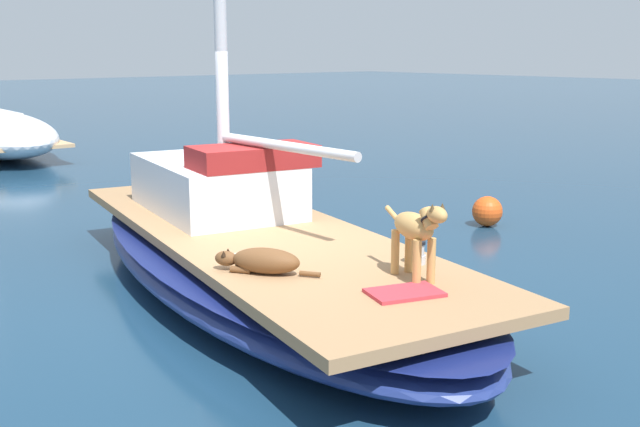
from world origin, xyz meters
TOP-DOWN VIEW (x-y plane):
  - ground_plane at (0.00, 0.00)m, footprint 120.00×120.00m
  - sailboat_main at (0.00, 0.00)m, footprint 3.93×7.60m
  - cabin_house at (0.24, 1.09)m, footprint 1.82×2.47m
  - dog_brown at (-0.88, -1.27)m, footprint 0.58×0.85m
  - dog_tan at (-0.04, -2.25)m, footprint 0.39×0.92m
  - deck_winch at (0.33, -1.93)m, footprint 0.16×0.16m
  - coiled_rope at (-0.75, -0.86)m, footprint 0.32×0.32m
  - deck_towel at (-0.39, -2.46)m, footprint 0.65×0.52m
  - mooring_buoy at (4.33, 0.30)m, footprint 0.44×0.44m

SIDE VIEW (x-z plane):
  - ground_plane at x=0.00m, z-range 0.00..0.00m
  - mooring_buoy at x=4.33m, z-range 0.00..0.44m
  - sailboat_main at x=0.00m, z-range 0.01..0.67m
  - deck_towel at x=-0.39m, z-range 0.66..0.69m
  - coiled_rope at x=-0.75m, z-range 0.66..0.70m
  - deck_winch at x=0.33m, z-range 0.65..0.86m
  - dog_brown at x=-0.88m, z-range 0.66..0.88m
  - cabin_house at x=0.24m, z-range 0.59..1.43m
  - dog_tan at x=-0.04m, z-range 0.73..1.43m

